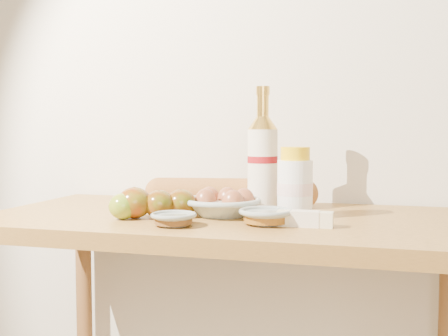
# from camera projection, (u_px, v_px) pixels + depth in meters

# --- Properties ---
(back_wall) EXTENTS (3.50, 0.02, 2.60)m
(back_wall) POSITION_uv_depth(u_px,v_px,m) (256.00, 67.00, 1.69)
(back_wall) COLOR beige
(back_wall) RESTS_ON ground
(table) EXTENTS (1.20, 0.60, 0.90)m
(table) POSITION_uv_depth(u_px,v_px,m) (227.00, 264.00, 1.41)
(table) COLOR #B07E38
(table) RESTS_ON ground
(bourbon_bottle) EXTENTS (0.10, 0.10, 0.33)m
(bourbon_bottle) POSITION_uv_depth(u_px,v_px,m) (263.00, 160.00, 1.47)
(bourbon_bottle) COLOR beige
(bourbon_bottle) RESTS_ON table
(cream_bottle) EXTENTS (0.11, 0.11, 0.17)m
(cream_bottle) POSITION_uv_depth(u_px,v_px,m) (295.00, 185.00, 1.36)
(cream_bottle) COLOR white
(cream_bottle) RESTS_ON table
(egg_bowl) EXTENTS (0.22, 0.22, 0.07)m
(egg_bowl) POSITION_uv_depth(u_px,v_px,m) (223.00, 204.00, 1.39)
(egg_bowl) COLOR #92A099
(egg_bowl) RESTS_ON table
(baguette) EXTENTS (0.49, 0.16, 0.08)m
(baguette) POSITION_uv_depth(u_px,v_px,m) (231.00, 193.00, 1.54)
(baguette) COLOR #A96E33
(baguette) RESTS_ON table
(apple_yellowgreen) EXTENTS (0.08, 0.08, 0.06)m
(apple_yellowgreen) POSITION_uv_depth(u_px,v_px,m) (123.00, 206.00, 1.33)
(apple_yellowgreen) COLOR olive
(apple_yellowgreen) RESTS_ON table
(apple_redgreen_front) EXTENTS (0.11, 0.11, 0.08)m
(apple_redgreen_front) POSITION_uv_depth(u_px,v_px,m) (134.00, 203.00, 1.35)
(apple_redgreen_front) COLOR #920F08
(apple_redgreen_front) RESTS_ON table
(apple_redgreen_right) EXTENTS (0.10, 0.10, 0.07)m
(apple_redgreen_right) POSITION_uv_depth(u_px,v_px,m) (181.00, 203.00, 1.37)
(apple_redgreen_right) COLOR maroon
(apple_redgreen_right) RESTS_ON table
(sugar_bowl) EXTENTS (0.11, 0.11, 0.03)m
(sugar_bowl) POSITION_uv_depth(u_px,v_px,m) (174.00, 219.00, 1.24)
(sugar_bowl) COLOR gray
(sugar_bowl) RESTS_ON table
(syrup_bowl) EXTENTS (0.14, 0.14, 0.04)m
(syrup_bowl) POSITION_uv_depth(u_px,v_px,m) (266.00, 216.00, 1.26)
(syrup_bowl) COLOR gray
(syrup_bowl) RESTS_ON table
(butter_stick) EXTENTS (0.12, 0.04, 0.04)m
(butter_stick) POSITION_uv_depth(u_px,v_px,m) (305.00, 219.00, 1.23)
(butter_stick) COLOR beige
(butter_stick) RESTS_ON table
(apple_extra) EXTENTS (0.10, 0.10, 0.07)m
(apple_extra) POSITION_uv_depth(u_px,v_px,m) (159.00, 204.00, 1.35)
(apple_extra) COLOR maroon
(apple_extra) RESTS_ON table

